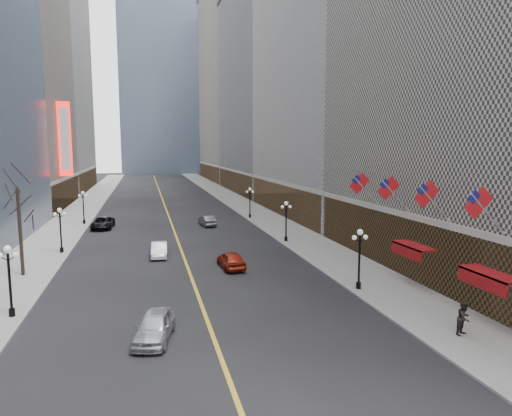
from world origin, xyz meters
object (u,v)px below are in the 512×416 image
car_nb_mid (159,250)px  car_nb_far (103,223)px  streetlamp_west_1 (9,273)px  streetlamp_west_2 (60,225)px  car_sb_far (207,221)px  car_nb_near (155,326)px  car_sb_mid (231,260)px  streetlamp_east_3 (250,199)px  streetlamp_east_1 (360,253)px  streetlamp_west_3 (83,204)px  streetlamp_east_2 (286,217)px

car_nb_mid → car_nb_far: (-6.70, 17.65, 0.06)m
streetlamp_west_1 → streetlamp_west_2: bearing=90.0°
car_nb_mid → car_sb_far: 18.00m
car_nb_near → car_sb_mid: same height
streetlamp_west_2 → car_nb_far: size_ratio=0.82×
car_nb_mid → car_nb_far: bearing=113.8°
car_nb_near → car_sb_far: bearing=90.9°
car_sb_mid → streetlamp_west_1: bearing=24.8°
streetlamp_east_3 → streetlamp_west_2: (-23.60, -18.00, 0.00)m
car_nb_near → car_nb_far: car_nb_near is taller
streetlamp_east_1 → streetlamp_west_3: bearing=123.2°
streetlamp_west_3 → car_sb_mid: (15.53, -27.44, -2.13)m
streetlamp_west_2 → car_sb_mid: 18.30m
streetlamp_west_2 → streetlamp_west_3: (0.00, 18.00, 0.00)m
streetlamp_east_2 → car_nb_far: bearing=145.9°
streetlamp_west_2 → car_nb_far: bearing=78.8°
streetlamp_east_2 → streetlamp_west_3: 29.68m
car_sb_far → streetlamp_west_1: bearing=54.0°
streetlamp_east_3 → streetlamp_west_1: (-23.60, -36.00, 0.00)m
streetlamp_west_2 → car_sb_mid: (15.53, -9.44, -2.13)m
car_sb_far → car_nb_mid: bearing=59.2°
streetlamp_east_2 → car_sb_mid: 12.59m
car_nb_far → streetlamp_west_3: bearing=130.0°
streetlamp_east_1 → car_nb_far: bearing=122.9°
streetlamp_west_2 → car_sb_mid: size_ratio=0.99×
car_nb_near → car_sb_mid: 15.59m
streetlamp_west_2 → car_nb_mid: bearing=-20.5°
streetlamp_east_3 → car_sb_far: bearing=-145.2°
streetlamp_east_1 → car_sb_far: 31.93m
streetlamp_east_3 → streetlamp_west_2: same height
car_nb_near → car_nb_mid: (0.91, 19.83, -0.07)m
streetlamp_west_2 → streetlamp_west_1: bearing=-90.0°
car_nb_mid → car_nb_far: size_ratio=0.78×
car_sb_far → car_nb_near: bearing=69.8°
streetlamp_east_2 → car_sb_far: (-7.14, 13.04, -2.20)m
streetlamp_east_1 → car_nb_near: (-15.01, -5.39, -2.13)m
streetlamp_east_1 → streetlamp_west_2: 29.68m
car_sb_mid → car_sb_far: (0.93, 22.48, -0.07)m
streetlamp_east_1 → car_sb_far: size_ratio=1.06×
streetlamp_west_2 → car_nb_near: streetlamp_west_2 is taller
streetlamp_east_1 → car_nb_mid: streetlamp_east_1 is taller
streetlamp_east_1 → streetlamp_east_3: 36.00m
streetlamp_east_1 → streetlamp_west_1: (-23.60, 0.00, 0.00)m
streetlamp_west_3 → car_sb_mid: size_ratio=0.99×
streetlamp_west_1 → streetlamp_west_3: same height
streetlamp_east_3 → streetlamp_west_1: size_ratio=1.00×
streetlamp_west_1 → streetlamp_west_3: size_ratio=1.00×
car_nb_near → car_sb_far: 37.27m
car_sb_mid → car_nb_mid: bearing=-48.3°
car_nb_near → car_sb_far: size_ratio=1.06×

